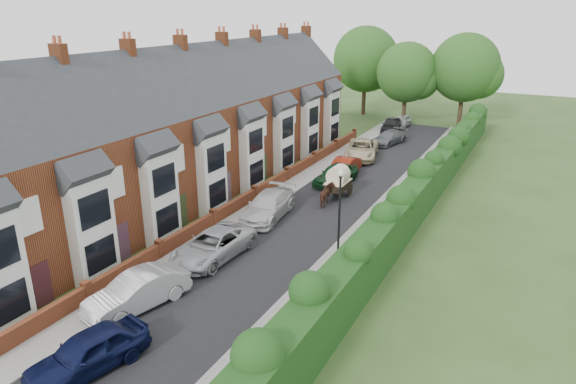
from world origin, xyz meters
name	(u,v)px	position (x,y,z in m)	size (l,w,h in m)	color
ground	(244,281)	(0.00, 0.00, 0.00)	(140.00, 140.00, 0.00)	#2D4C1E
road	(323,207)	(-0.50, 11.00, 0.01)	(6.00, 58.00, 0.02)	black
pavement_hedge_side	(381,217)	(3.60, 11.00, 0.06)	(2.20, 58.00, 0.12)	gray
pavement_house_side	(274,198)	(-4.35, 11.00, 0.06)	(1.70, 58.00, 0.12)	gray
kerb_hedge_side	(366,214)	(2.55, 11.00, 0.07)	(0.18, 58.00, 0.13)	gray
kerb_house_side	(284,199)	(-3.55, 11.00, 0.07)	(0.18, 58.00, 0.13)	gray
hedge	(411,200)	(5.40, 11.00, 1.60)	(2.10, 58.00, 2.85)	#153511
terrace_row	(188,130)	(-10.87, 9.98, 4.47)	(9.05, 40.50, 11.50)	brown
garden_wall_row	(255,194)	(-5.35, 10.00, 0.46)	(0.35, 40.35, 1.10)	brown
lamppost	(340,205)	(3.40, 4.00, 3.30)	(0.32, 0.32, 5.16)	black
tree_far_left	(410,74)	(-2.65, 40.08, 5.71)	(7.14, 6.80, 9.29)	#332316
tree_far_right	(469,70)	(3.39, 42.08, 6.31)	(7.98, 7.60, 10.31)	#332316
tree_far_back	(369,61)	(-8.59, 43.08, 6.62)	(8.40, 8.00, 10.82)	#332316
car_navy	(88,352)	(-1.60, -8.31, 0.79)	(1.86, 4.63, 1.58)	#0B1033
car_silver_a	(137,292)	(-3.00, -4.20, 0.81)	(1.70, 4.89, 1.61)	silver
car_silver_b	(213,245)	(-2.81, 1.40, 0.75)	(2.50, 5.43, 1.51)	#A6A8AD
car_white	(268,206)	(-3.00, 7.75, 0.80)	(2.23, 5.49, 1.59)	#BBBBBB
car_green	(336,174)	(-1.65, 15.98, 0.78)	(1.85, 4.60, 1.57)	#0F3218
car_red	(343,167)	(-1.90, 18.20, 0.71)	(1.50, 4.30, 1.42)	maroon
car_beige	(362,149)	(-2.36, 23.80, 0.81)	(2.67, 5.80, 1.61)	#C6B58F
car_grey	(389,137)	(-1.60, 29.81, 0.67)	(1.87, 4.59, 1.33)	#575A5F
car_black	(391,125)	(-3.00, 35.09, 0.79)	(1.86, 4.63, 1.58)	black
horse	(327,195)	(-0.43, 11.44, 0.76)	(0.82, 1.80, 1.52)	#47271A
horse_cart	(338,179)	(-0.43, 13.39, 1.33)	(1.46, 3.23, 2.33)	black
car_extra_far	(401,121)	(-2.67, 38.03, 0.66)	(1.56, 3.88, 1.32)	#A9ABAE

